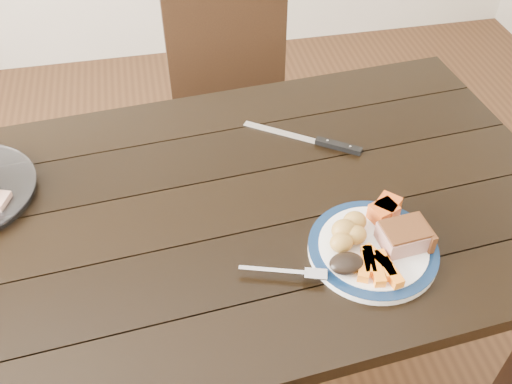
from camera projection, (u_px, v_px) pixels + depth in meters
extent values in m
plane|color=#472B16|center=(230.00, 370.00, 1.82)|extent=(4.00, 4.00, 0.00)
cube|color=black|center=(220.00, 213.00, 1.31)|extent=(1.67, 1.02, 0.04)
cube|color=black|center=(402.00, 172.00, 1.97)|extent=(0.07, 0.07, 0.71)
cube|color=black|center=(241.00, 130.00, 1.99)|extent=(0.44, 0.44, 0.04)
cube|color=black|center=(226.00, 37.00, 1.95)|extent=(0.42, 0.06, 0.46)
cube|color=black|center=(275.00, 142.00, 2.31)|extent=(0.04, 0.04, 0.43)
cube|color=black|center=(302.00, 203.00, 2.06)|extent=(0.04, 0.04, 0.43)
cube|color=black|center=(187.00, 156.00, 2.24)|extent=(0.04, 0.04, 0.43)
cube|color=black|center=(204.00, 221.00, 1.99)|extent=(0.04, 0.04, 0.43)
cylinder|color=white|center=(373.00, 250.00, 1.20)|extent=(0.27, 0.27, 0.02)
torus|color=#0C2140|center=(373.00, 247.00, 1.19)|extent=(0.27, 0.27, 0.02)
cube|color=tan|center=(404.00, 237.00, 1.18)|extent=(0.10, 0.08, 0.04)
ellipsoid|color=gold|center=(355.00, 235.00, 1.18)|extent=(0.05, 0.04, 0.04)
ellipsoid|color=gold|center=(341.00, 243.00, 1.17)|extent=(0.05, 0.04, 0.04)
ellipsoid|color=gold|center=(344.00, 230.00, 1.19)|extent=(0.05, 0.05, 0.05)
ellipsoid|color=gold|center=(355.00, 221.00, 1.21)|extent=(0.05, 0.05, 0.04)
cube|color=orange|center=(368.00, 261.00, 1.15)|extent=(0.03, 0.07, 0.02)
cube|color=orange|center=(376.00, 258.00, 1.15)|extent=(0.05, 0.07, 0.02)
cube|color=orange|center=(385.00, 265.00, 1.14)|extent=(0.02, 0.07, 0.02)
cube|color=orange|center=(365.00, 266.00, 1.14)|extent=(0.05, 0.07, 0.02)
cube|color=orange|center=(391.00, 273.00, 1.13)|extent=(0.03, 0.07, 0.02)
cube|color=orange|center=(377.00, 271.00, 1.13)|extent=(0.03, 0.07, 0.02)
cube|color=#F95C1B|center=(387.00, 207.00, 1.24)|extent=(0.07, 0.07, 0.04)
cube|color=#F95C1B|center=(383.00, 212.00, 1.23)|extent=(0.07, 0.06, 0.04)
ellipsoid|color=black|center=(346.00, 263.00, 1.13)|extent=(0.07, 0.05, 0.03)
cube|color=silver|center=(273.00, 271.00, 1.14)|extent=(0.14, 0.05, 0.00)
cube|color=silver|center=(316.00, 274.00, 1.14)|extent=(0.05, 0.04, 0.00)
cube|color=silver|center=(280.00, 132.00, 1.49)|extent=(0.18, 0.13, 0.00)
cube|color=black|center=(338.00, 146.00, 1.44)|extent=(0.11, 0.08, 0.01)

